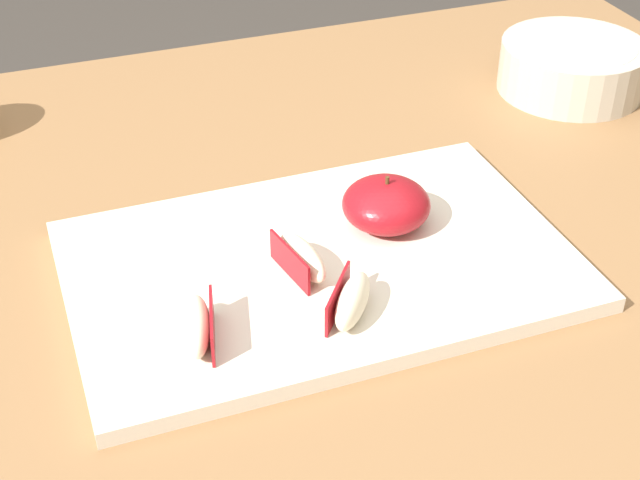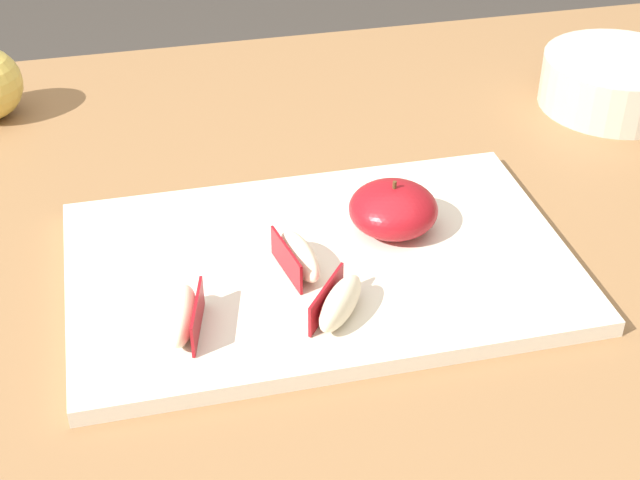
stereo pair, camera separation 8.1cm
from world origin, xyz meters
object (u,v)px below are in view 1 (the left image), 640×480
(ceramic_fruit_bowl, at_px, (572,66))
(apple_half_skin_up, at_px, (386,204))
(apple_wedge_left, at_px, (198,326))
(apple_wedge_middle, at_px, (351,301))
(apple_wedge_right, at_px, (301,258))
(cutting_board, at_px, (320,265))

(ceramic_fruit_bowl, bearing_deg, apple_half_skin_up, -147.85)
(apple_wedge_left, distance_m, apple_wedge_middle, 0.13)
(apple_half_skin_up, bearing_deg, apple_wedge_middle, -125.41)
(apple_wedge_right, xyz_separation_m, apple_wedge_left, (-0.11, -0.06, 0.00))
(apple_half_skin_up, relative_size, apple_wedge_middle, 1.18)
(apple_half_skin_up, height_order, ceramic_fruit_bowl, apple_half_skin_up)
(ceramic_fruit_bowl, bearing_deg, cutting_board, -149.76)
(apple_wedge_left, bearing_deg, apple_wedge_right, 28.28)
(apple_half_skin_up, xyz_separation_m, ceramic_fruit_bowl, (0.34, 0.21, -0.01))
(apple_half_skin_up, xyz_separation_m, apple_wedge_left, (-0.20, -0.10, -0.01))
(cutting_board, distance_m, apple_wedge_right, 0.03)
(cutting_board, xyz_separation_m, ceramic_fruit_bowl, (0.41, 0.24, 0.02))
(cutting_board, height_order, apple_wedge_middle, apple_wedge_middle)
(apple_wedge_right, relative_size, apple_wedge_left, 0.99)
(cutting_board, bearing_deg, apple_wedge_middle, -92.42)
(apple_half_skin_up, bearing_deg, cutting_board, -159.14)
(apple_wedge_left, bearing_deg, apple_wedge_middle, -5.70)
(apple_wedge_left, distance_m, ceramic_fruit_bowl, 0.62)
(apple_wedge_right, bearing_deg, ceramic_fruit_bowl, 30.26)
(cutting_board, height_order, apple_wedge_right, apple_wedge_right)
(cutting_board, bearing_deg, ceramic_fruit_bowl, 30.24)
(apple_half_skin_up, height_order, apple_wedge_left, apple_half_skin_up)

